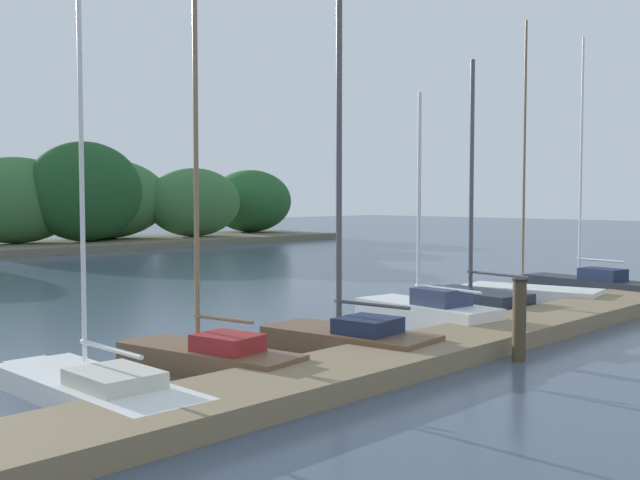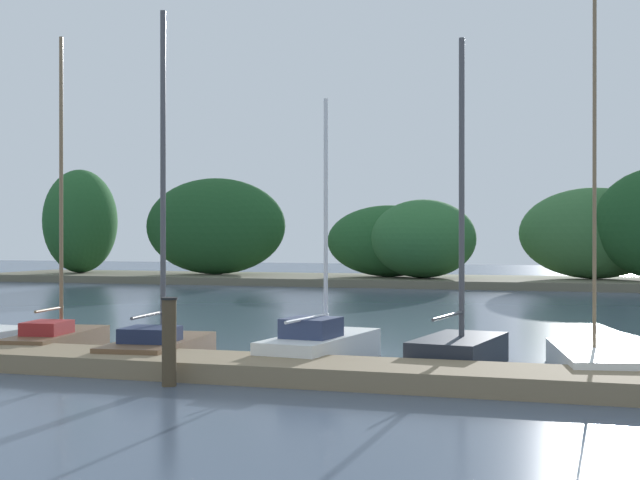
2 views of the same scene
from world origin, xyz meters
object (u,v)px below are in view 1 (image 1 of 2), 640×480
sailboat_1 (92,385)px  sailboat_3 (345,333)px  sailboat_6 (526,293)px  mooring_piling_1 (519,320)px  sailboat_2 (205,353)px  sailboat_5 (472,298)px  sailboat_4 (424,312)px  sailboat_7 (584,283)px

sailboat_1 → sailboat_3: size_ratio=0.94×
sailboat_6 → mooring_piling_1: (-6.92, -3.61, 0.47)m
mooring_piling_1 → sailboat_6: bearing=27.6°
sailboat_2 → sailboat_5: size_ratio=1.09×
sailboat_5 → sailboat_1: bearing=101.3°
sailboat_2 → sailboat_5: 8.90m
sailboat_1 → sailboat_4: size_ratio=1.27×
sailboat_2 → sailboat_7: bearing=-99.2°
sailboat_4 → sailboat_6: sailboat_6 is taller
sailboat_4 → mooring_piling_1: bearing=160.2°
sailboat_5 → sailboat_7: (5.38, -0.53, -0.04)m
sailboat_7 → mooring_piling_1: bearing=118.0°
sailboat_2 → sailboat_6: 11.42m
sailboat_4 → mooring_piling_1: 3.76m
sailboat_3 → mooring_piling_1: (1.63, -2.78, 0.38)m
sailboat_2 → sailboat_3: bearing=-111.2°
sailboat_1 → sailboat_7: (16.60, 0.11, 0.11)m
sailboat_6 → sailboat_5: bearing=76.7°
sailboat_3 → sailboat_5: 6.10m
sailboat_4 → sailboat_5: bearing=-74.1°
sailboat_1 → sailboat_6: size_ratio=0.87×
sailboat_4 → sailboat_7: size_ratio=0.69×
sailboat_7 → sailboat_1: bearing=100.1°
sailboat_3 → sailboat_5: bearing=-86.4°
sailboat_2 → sailboat_3: 2.95m
sailboat_3 → sailboat_6: (8.55, 0.84, -0.09)m
sailboat_2 → mooring_piling_1: sailboat_2 is taller
sailboat_7 → sailboat_3: bearing=102.0°
sailboat_1 → sailboat_2: size_ratio=0.96×
sailboat_5 → mooring_piling_1: sailboat_5 is taller
sailboat_2 → sailboat_5: sailboat_2 is taller
sailboat_4 → sailboat_5: 2.74m
sailboat_1 → sailboat_5: 11.24m
sailboat_3 → sailboat_6: bearing=-90.0°
sailboat_1 → sailboat_6: 13.75m
sailboat_7 → mooring_piling_1: sailboat_7 is taller
sailboat_6 → sailboat_7: bearing=-107.9°
sailboat_3 → sailboat_1: bearing=80.6°
sailboat_3 → sailboat_7: 11.41m
sailboat_5 → sailboat_6: sailboat_6 is taller
sailboat_2 → sailboat_4: (6.20, -0.09, 0.03)m
sailboat_1 → mooring_piling_1: size_ratio=4.48×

